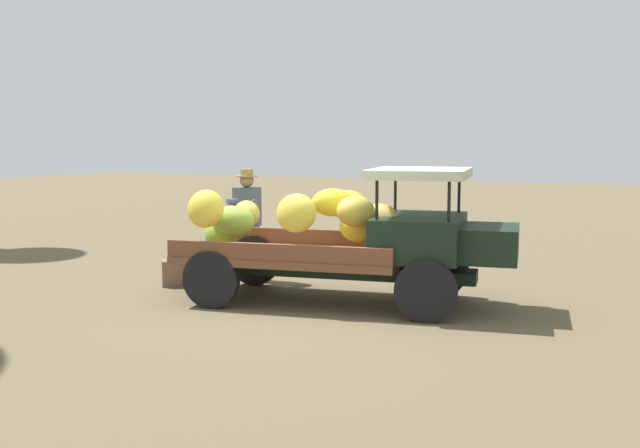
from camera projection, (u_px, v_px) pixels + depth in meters
ground_plane at (324, 306)px, 9.82m from camera, size 60.00×60.00×0.00m
truck at (357, 237)px, 9.89m from camera, size 4.62×2.37×1.82m
farmer at (247, 217)px, 11.62m from camera, size 0.53×0.49×1.74m
wooden_crate at (180, 272)px, 11.27m from camera, size 0.68×0.66×0.39m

